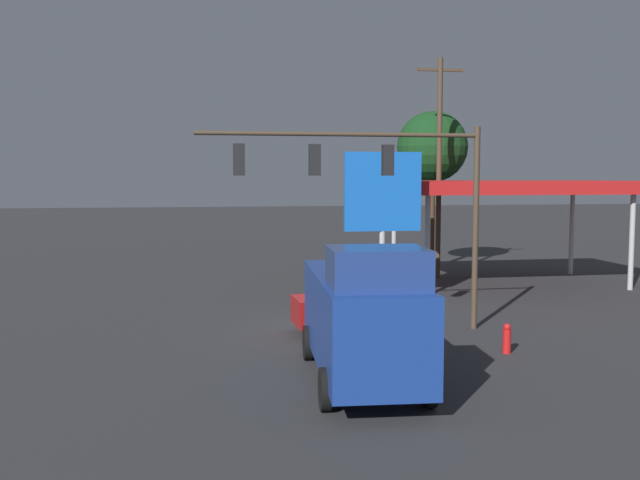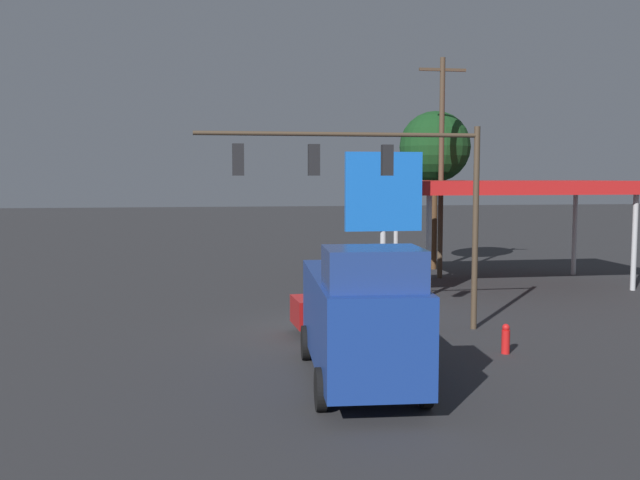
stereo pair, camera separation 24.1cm
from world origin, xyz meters
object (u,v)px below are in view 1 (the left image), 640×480
at_px(delivery_truck, 363,316).
at_px(fire_hydrant, 507,338).
at_px(traffic_signal_assembly, 373,177).
at_px(utility_pole, 439,163).
at_px(street_tree, 432,148).
at_px(hatchback_crossing, 354,304).
at_px(price_sign, 383,196).

bearing_deg(delivery_truck, fire_hydrant, 118.28).
distance_m(traffic_signal_assembly, utility_pole, 13.45).
distance_m(street_tree, fire_hydrant, 20.09).
distance_m(utility_pole, fire_hydrant, 16.46).
bearing_deg(street_tree, delivery_truck, 67.14).
xyz_separation_m(traffic_signal_assembly, delivery_truck, (1.63, 5.60, -3.42)).
distance_m(traffic_signal_assembly, hatchback_crossing, 4.21).
bearing_deg(street_tree, traffic_signal_assembly, 64.85).
xyz_separation_m(hatchback_crossing, street_tree, (-7.76, -15.21, 5.77)).
xyz_separation_m(utility_pole, price_sign, (4.62, 6.48, -1.45)).
bearing_deg(fire_hydrant, traffic_signal_assembly, -46.87).
height_order(traffic_signal_assembly, street_tree, street_tree).
xyz_separation_m(delivery_truck, hatchback_crossing, (-1.04, -5.65, -0.75)).
relative_size(utility_pole, fire_hydrant, 12.51).
xyz_separation_m(utility_pole, delivery_truck, (7.99, 17.43, -4.10)).
distance_m(delivery_truck, fire_hydrant, 5.44).
height_order(street_tree, fire_hydrant, street_tree).
height_order(utility_pole, price_sign, utility_pole).
relative_size(street_tree, fire_hydrant, 9.90).
xyz_separation_m(street_tree, fire_hydrant, (3.97, 18.67, -6.28)).
xyz_separation_m(hatchback_crossing, fire_hydrant, (-3.78, 3.46, -0.51)).
bearing_deg(delivery_truck, hatchback_crossing, 173.42).
distance_m(utility_pole, street_tree, 3.64).
height_order(hatchback_crossing, street_tree, street_tree).
relative_size(utility_pole, delivery_truck, 1.59).
bearing_deg(hatchback_crossing, utility_pole, -123.84).
xyz_separation_m(delivery_truck, street_tree, (-8.79, -20.86, 5.03)).
height_order(price_sign, fire_hydrant, price_sign).
xyz_separation_m(price_sign, street_tree, (-5.42, -9.91, 2.37)).
distance_m(traffic_signal_assembly, delivery_truck, 6.76).
height_order(traffic_signal_assembly, delivery_truck, traffic_signal_assembly).
relative_size(delivery_truck, hatchback_crossing, 1.78).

